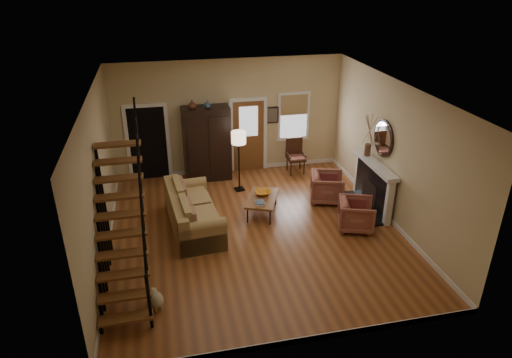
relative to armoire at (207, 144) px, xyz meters
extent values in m
plane|color=#955126|center=(0.70, -3.15, -1.05)|extent=(7.00, 7.00, 0.00)
plane|color=white|center=(0.70, -3.15, 2.25)|extent=(7.00, 7.00, 0.00)
cube|color=#CDB683|center=(0.70, 0.35, 0.60)|extent=(6.50, 0.04, 3.30)
cube|color=#CDB683|center=(-2.55, -3.15, 0.60)|extent=(0.04, 7.00, 3.30)
cube|color=#CDB683|center=(3.95, -3.15, 0.60)|extent=(0.04, 7.00, 3.30)
cube|color=black|center=(-1.60, 0.50, 0.00)|extent=(1.00, 0.36, 2.10)
cube|color=brown|center=(1.25, 0.33, 0.00)|extent=(0.90, 0.06, 2.10)
cube|color=silver|center=(2.60, 0.32, 0.50)|extent=(0.96, 0.06, 1.46)
cube|color=black|center=(3.83, -2.65, -0.48)|extent=(0.24, 1.60, 1.15)
cube|color=white|center=(3.77, -2.65, 0.15)|extent=(0.30, 1.95, 0.10)
cylinder|color=silver|center=(3.90, -2.65, 0.80)|extent=(0.05, 0.90, 0.90)
imported|color=#4C2619|center=(-0.35, -0.10, 1.17)|extent=(0.24, 0.24, 0.25)
imported|color=#334C60|center=(0.05, -0.10, 1.16)|extent=(0.20, 0.20, 0.21)
imported|color=orange|center=(1.09, -2.19, -0.56)|extent=(0.40, 0.40, 0.10)
imported|color=maroon|center=(3.00, -3.50, -0.69)|extent=(1.01, 0.99, 0.73)
imported|color=maroon|center=(2.83, -2.05, -0.67)|extent=(1.03, 1.02, 0.76)
camera|label=1|loc=(-1.22, -11.92, 4.56)|focal=32.00mm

